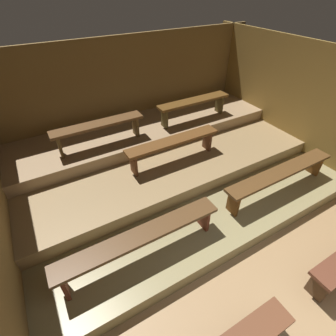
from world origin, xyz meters
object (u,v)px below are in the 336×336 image
Objects in this scene: bench_middle_center at (173,144)px; bench_upper_left at (98,127)px; bench_lower_left at (141,238)px; bench_upper_right at (194,104)px; bench_lower_right at (281,174)px.

bench_upper_left is (-1.13, 0.87, 0.24)m from bench_middle_center.
bench_middle_center reaches higher than bench_lower_left.
bench_upper_right is at bearing 39.44° from bench_middle_center.
bench_lower_left is 1.24× the size of bench_middle_center.
bench_lower_right is 1.34× the size of bench_upper_right.
bench_middle_center is 1.08× the size of bench_upper_right.
bench_upper_left reaches higher than bench_middle_center.
bench_upper_right reaches higher than bench_middle_center.
bench_middle_center is 1.08× the size of bench_upper_left.
bench_upper_left is (-2.43, 2.35, 0.47)m from bench_lower_right.
bench_lower_left is 2.03m from bench_middle_center.
bench_upper_right reaches higher than bench_lower_left.
bench_middle_center is (-1.31, 1.48, 0.23)m from bench_lower_right.
bench_lower_right is at bearing -48.50° from bench_middle_center.
bench_lower_left is 2.68m from bench_lower_right.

